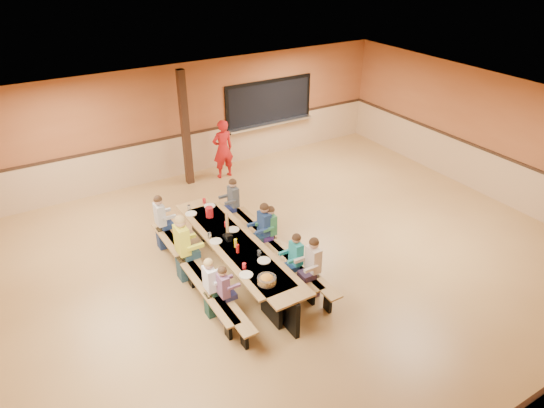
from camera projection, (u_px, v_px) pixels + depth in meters
ground at (284, 264)px, 9.75m from camera, size 12.00×12.00×0.00m
room_envelope at (285, 235)px, 9.41m from camera, size 12.04×10.04×3.02m
kitchen_pass_through at (269, 106)px, 13.90m from camera, size 2.78×0.28×1.38m
structural_post at (185, 129)px, 12.21m from camera, size 0.18×0.18×3.00m
cafeteria_table_main at (230, 250)px, 9.26m from camera, size 1.91×3.70×0.74m
cafeteria_table_second at (244, 256)px, 9.08m from camera, size 1.91×3.70×0.74m
seated_child_white_left at (210, 288)px, 8.18m from camera, size 0.35×0.28×1.16m
seated_adult_yellow at (183, 248)px, 9.04m from camera, size 0.44×0.36×1.36m
seated_child_grey_left at (161, 223)px, 9.99m from camera, size 0.37×0.30×1.21m
seated_child_teal_right at (296, 262)px, 8.83m from camera, size 0.35×0.28×1.16m
seated_child_navy_right at (264, 231)px, 9.66m from camera, size 0.38×0.31×1.24m
seated_child_char_right at (234, 204)px, 10.68m from camera, size 0.36×0.30×1.19m
seated_child_purple_sec at (224, 295)px, 8.07m from camera, size 0.32×0.26×1.10m
seated_child_green_sec at (271, 232)px, 9.72m from camera, size 0.34×0.28×1.15m
seated_child_tan_sec at (313, 268)px, 8.61m from camera, size 0.38×0.31×1.23m
standing_woman at (223, 149)px, 12.88m from camera, size 0.59×0.39×1.61m
punch_pitcher at (209, 212)px, 9.87m from camera, size 0.16×0.16×0.22m
chip_bowl at (267, 280)px, 8.00m from camera, size 0.32×0.32×0.15m
napkin_dispenser at (228, 237)px, 9.13m from camera, size 0.10×0.14×0.13m
condiment_mustard at (236, 243)px, 8.93m from camera, size 0.06×0.06×0.17m
condiment_ketchup at (238, 249)px, 8.77m from camera, size 0.06×0.06×0.17m
table_paddle at (228, 232)px, 9.17m from camera, size 0.16×0.16×0.56m
place_settings at (229, 238)px, 9.13m from camera, size 0.65×3.30×0.11m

